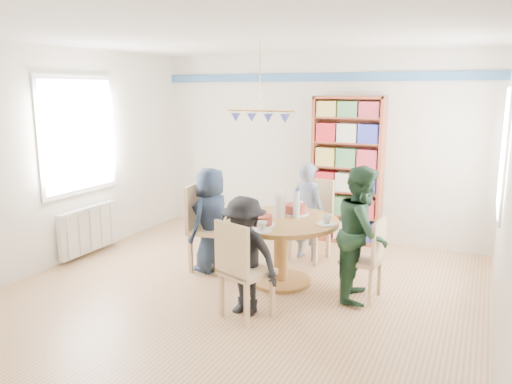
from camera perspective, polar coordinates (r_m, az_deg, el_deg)
The scene contains 14 objects.
ground at distance 5.56m, azimuth -1.78°, elevation -11.42°, with size 5.00×5.00×0.00m, color tan.
room_shell at distance 6.03m, azimuth -0.37°, elevation 6.61°, with size 5.00×5.00×5.00m.
radiator at distance 7.03m, azimuth -18.57°, elevation -4.05°, with size 0.12×1.00×0.60m.
dining_table at distance 5.66m, azimuth 2.87°, elevation -5.01°, with size 1.30×1.30×0.75m.
chair_left at distance 6.13m, azimuth -6.00°, elevation -3.53°, with size 0.53×0.53×1.06m.
chair_right at distance 5.37m, azimuth 12.73°, elevation -7.07°, with size 0.42×0.42×0.87m.
chair_far at distance 6.55m, azimuth 6.50°, elevation -2.65°, with size 0.52×0.52×1.04m.
chair_near at distance 4.78m, azimuth -1.78°, elevation -8.46°, with size 0.55×0.55×0.98m.
person_left at distance 6.06m, azimuth -5.15°, elevation -3.17°, with size 0.62×0.40×1.27m, color #172032.
person_right at distance 5.32m, azimuth 12.04°, elevation -4.64°, with size 0.69×0.54×1.42m, color #172F1E.
person_far at distance 6.47m, azimuth 5.92°, elevation -2.18°, with size 0.47×0.31×1.28m, color gray.
person_near at distance 4.88m, azimuth -1.36°, elevation -7.34°, with size 0.76×0.44×1.18m, color black.
bookshelf at distance 7.22m, azimuth 10.36°, elevation 2.29°, with size 0.99×0.30×2.09m.
tableware at distance 5.63m, azimuth 2.74°, elevation -2.31°, with size 1.27×1.27×0.33m.
Camera 1 is at (2.32, -4.56, 2.18)m, focal length 35.00 mm.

